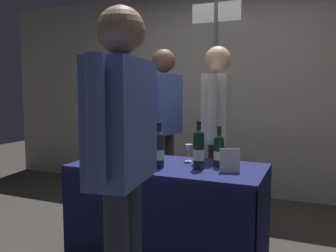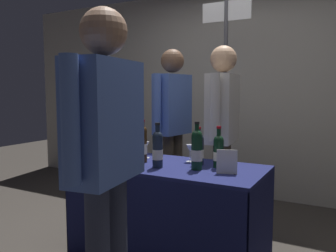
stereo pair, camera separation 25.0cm
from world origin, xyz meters
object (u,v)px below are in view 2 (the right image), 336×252
vendor_presenter (222,121)px  taster_foreground_right (106,144)px  featured_wine_bottle (219,151)px  booth_signpost (225,82)px  wine_glass_near_vendor (146,146)px  tasting_table (168,193)px  wine_glass_mid (190,149)px  display_bottle_0 (197,149)px

vendor_presenter → taster_foreground_right: bearing=-9.0°
featured_wine_bottle → booth_signpost: size_ratio=0.14×
booth_signpost → taster_foreground_right: bearing=-87.0°
wine_glass_near_vendor → taster_foreground_right: bearing=-67.4°
tasting_table → featured_wine_bottle: 0.53m
wine_glass_mid → taster_foreground_right: 1.15m
display_bottle_0 → vendor_presenter: size_ratio=0.21×
tasting_table → booth_signpost: 1.46m
wine_glass_near_vendor → booth_signpost: (0.34, 1.01, 0.56)m
tasting_table → taster_foreground_right: taster_foreground_right is taller
wine_glass_near_vendor → wine_glass_mid: bearing=5.9°
featured_wine_bottle → taster_foreground_right: size_ratio=0.18×
vendor_presenter → booth_signpost: 0.68m
display_bottle_0 → tasting_table: bearing=169.3°
wine_glass_mid → vendor_presenter: vendor_presenter is taller
tasting_table → wine_glass_near_vendor: wine_glass_near_vendor is taller
taster_foreground_right → booth_signpost: booth_signpost is taller
booth_signpost → wine_glass_mid: bearing=-86.9°
featured_wine_bottle → wine_glass_near_vendor: featured_wine_bottle is taller
wine_glass_mid → featured_wine_bottle: bearing=-18.4°
taster_foreground_right → wine_glass_mid: bearing=-5.4°
display_bottle_0 → taster_foreground_right: (-0.10, -0.90, 0.15)m
display_bottle_0 → wine_glass_mid: display_bottle_0 is taller
vendor_presenter → booth_signpost: booth_signpost is taller
vendor_presenter → wine_glass_mid: bearing=-22.0°
featured_wine_bottle → display_bottle_0: (-0.12, -0.14, 0.02)m
tasting_table → display_bottle_0: size_ratio=4.22×
wine_glass_near_vendor → featured_wine_bottle: bearing=-4.3°
featured_wine_bottle → vendor_presenter: size_ratio=0.18×
wine_glass_mid → vendor_presenter: 0.49m
wine_glass_mid → booth_signpost: size_ratio=0.06×
tasting_table → wine_glass_near_vendor: size_ratio=10.53×
wine_glass_near_vendor → vendor_presenter: bearing=42.5°
wine_glass_mid → taster_foreground_right: taster_foreground_right is taller
featured_wine_bottle → vendor_presenter: (-0.16, 0.52, 0.17)m
display_bottle_0 → booth_signpost: booth_signpost is taller
display_bottle_0 → wine_glass_near_vendor: bearing=161.4°
wine_glass_mid → taster_foreground_right: (0.06, -1.13, 0.20)m
vendor_presenter → tasting_table: bearing=-26.8°
wine_glass_near_vendor → vendor_presenter: 0.72m
wine_glass_near_vendor → vendor_presenter: (0.51, 0.47, 0.19)m
featured_wine_bottle → wine_glass_near_vendor: (-0.67, 0.05, -0.02)m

